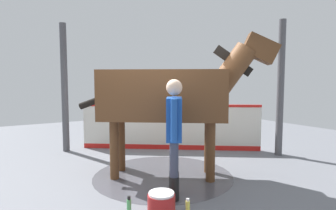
{
  "coord_description": "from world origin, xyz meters",
  "views": [
    {
      "loc": [
        2.24,
        4.38,
        1.73
      ],
      "look_at": [
        -0.12,
        0.5,
        1.35
      ],
      "focal_mm": 29.7,
      "sensor_mm": 36.0,
      "label": 1
    }
  ],
  "objects_px": {
    "wash_bucket": "(161,205)",
    "bottle_spray": "(129,206)",
    "horse": "(170,95)",
    "handler": "(174,129)",
    "bottle_shampoo": "(188,206)"
  },
  "relations": [
    {
      "from": "bottle_shampoo",
      "to": "bottle_spray",
      "type": "height_order",
      "value": "bottle_spray"
    },
    {
      "from": "horse",
      "to": "bottle_spray",
      "type": "distance_m",
      "value": 2.13
    },
    {
      "from": "handler",
      "to": "bottle_shampoo",
      "type": "distance_m",
      "value": 1.08
    },
    {
      "from": "wash_bucket",
      "to": "bottle_shampoo",
      "type": "distance_m",
      "value": 0.39
    },
    {
      "from": "wash_bucket",
      "to": "bottle_spray",
      "type": "distance_m",
      "value": 0.43
    },
    {
      "from": "horse",
      "to": "wash_bucket",
      "type": "relative_size",
      "value": 8.53
    },
    {
      "from": "handler",
      "to": "wash_bucket",
      "type": "xyz_separation_m",
      "value": [
        0.48,
        0.45,
        -0.87
      ]
    },
    {
      "from": "handler",
      "to": "bottle_spray",
      "type": "height_order",
      "value": "handler"
    },
    {
      "from": "handler",
      "to": "bottle_spray",
      "type": "bearing_deg",
      "value": 45.06
    },
    {
      "from": "handler",
      "to": "wash_bucket",
      "type": "distance_m",
      "value": 1.09
    },
    {
      "from": "bottle_shampoo",
      "to": "bottle_spray",
      "type": "xyz_separation_m",
      "value": [
        0.7,
        -0.33,
        0.03
      ]
    },
    {
      "from": "horse",
      "to": "handler",
      "type": "height_order",
      "value": "horse"
    },
    {
      "from": "bottle_shampoo",
      "to": "bottle_spray",
      "type": "relative_size",
      "value": 0.74
    },
    {
      "from": "horse",
      "to": "handler",
      "type": "relative_size",
      "value": 1.72
    },
    {
      "from": "bottle_spray",
      "to": "wash_bucket",
      "type": "bearing_deg",
      "value": 139.22
    }
  ]
}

